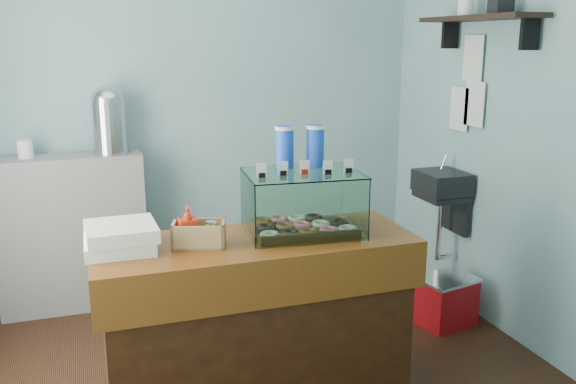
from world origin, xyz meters
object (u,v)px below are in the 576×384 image
object	(u,v)px
coffee_urn	(109,118)
red_cooler	(446,301)
display_case	(301,199)
counter	(257,321)

from	to	relation	value
coffee_urn	red_cooler	distance (m)	2.61
display_case	coffee_urn	bearing A→B (deg)	125.37
red_cooler	coffee_urn	bearing A→B (deg)	140.01
red_cooler	counter	bearing A→B (deg)	-173.91
counter	display_case	xyz separation A→B (m)	(0.27, 0.07, 0.61)
display_case	coffee_urn	size ratio (longest dim) A/B	1.30
counter	display_case	bearing A→B (deg)	15.09
counter	coffee_urn	xyz separation A→B (m)	(-0.60, 1.56, 0.89)
coffee_urn	red_cooler	xyz separation A→B (m)	(2.05, -1.09, -1.18)
counter	coffee_urn	bearing A→B (deg)	111.04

